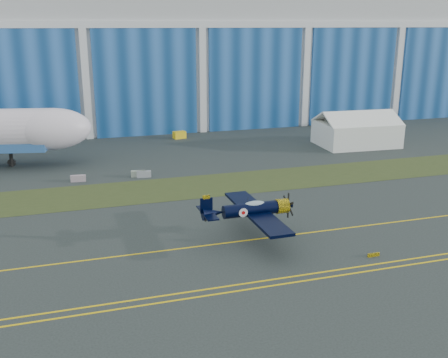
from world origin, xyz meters
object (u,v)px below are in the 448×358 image
object	(u,v)px
warbird	(251,209)
tug	(179,135)
shipping_container	(30,139)
tent	(357,128)

from	to	relation	value
warbird	tug	world-z (taller)	warbird
warbird	tug	xyz separation A→B (m)	(3.56, 49.09, -2.40)
warbird	tug	bearing A→B (deg)	85.19
shipping_container	warbird	bearing A→B (deg)	-59.62
warbird	tent	world-z (taller)	tent
shipping_container	tug	bearing A→B (deg)	4.08
shipping_container	tug	size ratio (longest dim) A/B	2.86
tent	shipping_container	size ratio (longest dim) A/B	2.15
tent	tug	bearing A→B (deg)	155.59
tent	shipping_container	world-z (taller)	tent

